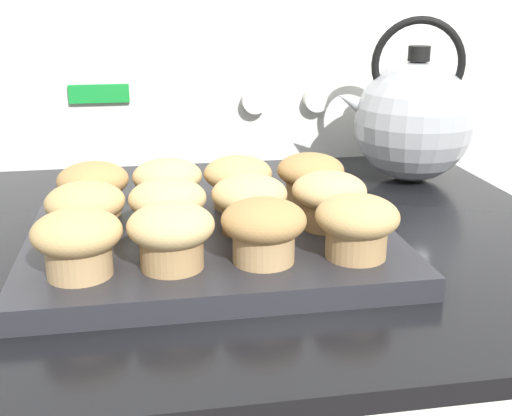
{
  "coord_description": "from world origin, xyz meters",
  "views": [
    {
      "loc": [
        -0.1,
        -0.32,
        1.17
      ],
      "look_at": [
        0.01,
        0.27,
        0.97
      ],
      "focal_mm": 45.0,
      "sensor_mm": 36.0,
      "label": 1
    }
  ],
  "objects_px": {
    "muffin_r1_c3": "(329,197)",
    "muffin_r2_c2": "(238,180)",
    "muffin_r2_c0": "(93,186)",
    "muffin_r1_c0": "(86,209)",
    "muffin_r1_c1": "(168,205)",
    "muffin_r1_c2": "(252,201)",
    "muffin_r0_c0": "(77,240)",
    "muffin_r0_c1": "(171,233)",
    "muffin_r0_c2": "(267,228)",
    "muffin_r0_c3": "(357,224)",
    "muffin_pan": "(213,243)",
    "tea_kettle": "(413,119)",
    "muffin_r2_c3": "(310,176)",
    "muffin_r2_c1": "(168,183)"
  },
  "relations": [
    {
      "from": "muffin_r1_c3",
      "to": "muffin_r2_c1",
      "type": "distance_m",
      "value": 0.18
    },
    {
      "from": "muffin_r0_c0",
      "to": "muffin_r1_c1",
      "type": "distance_m",
      "value": 0.11
    },
    {
      "from": "muffin_r0_c1",
      "to": "tea_kettle",
      "type": "relative_size",
      "value": 0.34
    },
    {
      "from": "muffin_r1_c3",
      "to": "muffin_r2_c3",
      "type": "relative_size",
      "value": 1.0
    },
    {
      "from": "muffin_r1_c0",
      "to": "tea_kettle",
      "type": "bearing_deg",
      "value": 28.09
    },
    {
      "from": "muffin_r1_c0",
      "to": "muffin_r2_c0",
      "type": "distance_m",
      "value": 0.08
    },
    {
      "from": "muffin_r0_c1",
      "to": "muffin_pan",
      "type": "bearing_deg",
      "value": 60.96
    },
    {
      "from": "muffin_r0_c0",
      "to": "muffin_r0_c1",
      "type": "distance_m",
      "value": 0.08
    },
    {
      "from": "muffin_r0_c2",
      "to": "muffin_r1_c3",
      "type": "distance_m",
      "value": 0.11
    },
    {
      "from": "muffin_r1_c2",
      "to": "muffin_r2_c2",
      "type": "height_order",
      "value": "same"
    },
    {
      "from": "muffin_r0_c3",
      "to": "muffin_r1_c3",
      "type": "height_order",
      "value": "same"
    },
    {
      "from": "muffin_r0_c0",
      "to": "muffin_r2_c2",
      "type": "xyz_separation_m",
      "value": [
        0.16,
        0.16,
        0.0
      ]
    },
    {
      "from": "muffin_r0_c0",
      "to": "muffin_r1_c2",
      "type": "distance_m",
      "value": 0.18
    },
    {
      "from": "muffin_r1_c2",
      "to": "muffin_r2_c3",
      "type": "xyz_separation_m",
      "value": [
        0.08,
        0.08,
        0.0
      ]
    },
    {
      "from": "muffin_pan",
      "to": "muffin_r0_c0",
      "type": "height_order",
      "value": "muffin_r0_c0"
    },
    {
      "from": "muffin_r2_c2",
      "to": "tea_kettle",
      "type": "relative_size",
      "value": 0.34
    },
    {
      "from": "muffin_pan",
      "to": "muffin_r2_c3",
      "type": "relative_size",
      "value": 4.81
    },
    {
      "from": "muffin_r1_c0",
      "to": "muffin_r1_c1",
      "type": "height_order",
      "value": "same"
    },
    {
      "from": "muffin_pan",
      "to": "muffin_r1_c1",
      "type": "height_order",
      "value": "muffin_r1_c1"
    },
    {
      "from": "muffin_r1_c3",
      "to": "muffin_r2_c2",
      "type": "distance_m",
      "value": 0.11
    },
    {
      "from": "muffin_r0_c3",
      "to": "muffin_r2_c2",
      "type": "distance_m",
      "value": 0.18
    },
    {
      "from": "muffin_r0_c3",
      "to": "muffin_r0_c2",
      "type": "bearing_deg",
      "value": 177.45
    },
    {
      "from": "muffin_r1_c1",
      "to": "muffin_r0_c3",
      "type": "bearing_deg",
      "value": -26.37
    },
    {
      "from": "muffin_r0_c1",
      "to": "muffin_r1_c3",
      "type": "xyz_separation_m",
      "value": [
        0.16,
        0.08,
        0.0
      ]
    },
    {
      "from": "muffin_r1_c0",
      "to": "muffin_r1_c3",
      "type": "bearing_deg",
      "value": -0.68
    },
    {
      "from": "muffin_pan",
      "to": "muffin_r2_c0",
      "type": "xyz_separation_m",
      "value": [
        -0.12,
        0.08,
        0.04
      ]
    },
    {
      "from": "muffin_r1_c1",
      "to": "muffin_r1_c3",
      "type": "height_order",
      "value": "same"
    },
    {
      "from": "muffin_r2_c0",
      "to": "muffin_r2_c2",
      "type": "height_order",
      "value": "same"
    },
    {
      "from": "muffin_r1_c1",
      "to": "muffin_r1_c2",
      "type": "relative_size",
      "value": 1.0
    },
    {
      "from": "muffin_r0_c1",
      "to": "muffin_r1_c2",
      "type": "height_order",
      "value": "same"
    },
    {
      "from": "tea_kettle",
      "to": "muffin_r1_c0",
      "type": "bearing_deg",
      "value": -151.91
    },
    {
      "from": "muffin_r0_c1",
      "to": "tea_kettle",
      "type": "distance_m",
      "value": 0.46
    },
    {
      "from": "muffin_r1_c3",
      "to": "muffin_r1_c0",
      "type": "bearing_deg",
      "value": 179.32
    },
    {
      "from": "muffin_r0_c3",
      "to": "muffin_r1_c0",
      "type": "relative_size",
      "value": 1.0
    },
    {
      "from": "muffin_r1_c3",
      "to": "muffin_r1_c1",
      "type": "bearing_deg",
      "value": 179.57
    },
    {
      "from": "muffin_pan",
      "to": "muffin_r0_c3",
      "type": "bearing_deg",
      "value": -34.03
    },
    {
      "from": "muffin_r0_c1",
      "to": "muffin_r1_c3",
      "type": "relative_size",
      "value": 1.0
    },
    {
      "from": "muffin_r1_c0",
      "to": "muffin_r1_c1",
      "type": "xyz_separation_m",
      "value": [
        0.08,
        -0.0,
        0.0
      ]
    },
    {
      "from": "muffin_r0_c1",
      "to": "muffin_r2_c0",
      "type": "distance_m",
      "value": 0.17
    },
    {
      "from": "muffin_r0_c3",
      "to": "tea_kettle",
      "type": "distance_m",
      "value": 0.36
    },
    {
      "from": "muffin_pan",
      "to": "muffin_r1_c2",
      "type": "bearing_deg",
      "value": 0.52
    },
    {
      "from": "muffin_r0_c3",
      "to": "muffin_r2_c0",
      "type": "xyz_separation_m",
      "value": [
        -0.24,
        0.16,
        0.0
      ]
    },
    {
      "from": "muffin_pan",
      "to": "muffin_r0_c3",
      "type": "height_order",
      "value": "muffin_r0_c3"
    },
    {
      "from": "muffin_r0_c0",
      "to": "muffin_r0_c2",
      "type": "height_order",
      "value": "same"
    },
    {
      "from": "tea_kettle",
      "to": "muffin_r0_c1",
      "type": "bearing_deg",
      "value": -138.55
    },
    {
      "from": "muffin_r2_c3",
      "to": "muffin_r2_c2",
      "type": "bearing_deg",
      "value": 179.63
    },
    {
      "from": "muffin_r1_c0",
      "to": "muffin_r2_c0",
      "type": "xyz_separation_m",
      "value": [
        0.0,
        0.08,
        0.0
      ]
    },
    {
      "from": "muffin_r1_c1",
      "to": "muffin_r1_c2",
      "type": "height_order",
      "value": "same"
    },
    {
      "from": "muffin_r0_c2",
      "to": "muffin_r2_c2",
      "type": "xyz_separation_m",
      "value": [
        -0.0,
        0.16,
        0.0
      ]
    },
    {
      "from": "muffin_r0_c3",
      "to": "muffin_r1_c1",
      "type": "height_order",
      "value": "same"
    }
  ]
}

